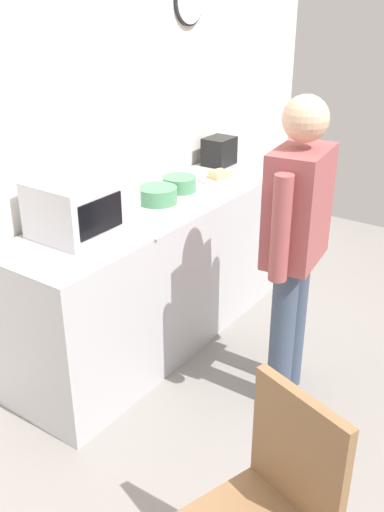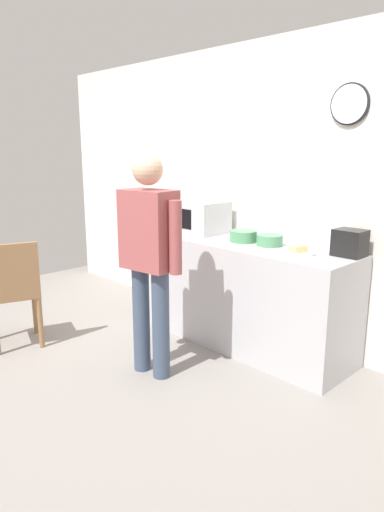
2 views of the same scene
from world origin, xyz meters
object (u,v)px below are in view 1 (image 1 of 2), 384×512
(microwave, at_px, (82,205))
(wooden_chair, at_px, (272,507))
(cereal_bowl, at_px, (158,195))
(toaster, at_px, (219,151))
(spoon_utensil, at_px, (196,207))
(salad_bowl, at_px, (179,184))
(person_standing, at_px, (296,235))
(fork_utensil, at_px, (161,233))
(sandwich_plate, at_px, (219,178))

(microwave, xyz_separation_m, wooden_chair, (-0.70, -1.53, -0.54))
(microwave, xyz_separation_m, cereal_bowl, (0.58, -0.04, -0.10))
(toaster, bearing_deg, spoon_utensil, -155.87)
(cereal_bowl, bearing_deg, salad_bowl, 5.77)
(cereal_bowl, height_order, toaster, toaster)
(person_standing, bearing_deg, wooden_chair, -156.13)
(cereal_bowl, xyz_separation_m, toaster, (0.90, 0.14, 0.05))
(spoon_utensil, bearing_deg, fork_utensil, -169.62)
(microwave, xyz_separation_m, salad_bowl, (0.84, -0.02, -0.10))
(toaster, relative_size, spoon_utensil, 1.29)
(salad_bowl, distance_m, spoon_utensil, 0.33)
(microwave, relative_size, toaster, 2.27)
(toaster, distance_m, wooden_chair, 2.76)
(microwave, height_order, toaster, microwave)
(salad_bowl, xyz_separation_m, fork_utensil, (-0.63, -0.34, -0.04))
(cereal_bowl, height_order, person_standing, person_standing)
(microwave, distance_m, spoon_utensil, 0.72)
(wooden_chair, bearing_deg, spoon_utensil, 42.85)
(salad_bowl, bearing_deg, sandwich_plate, -15.90)
(cereal_bowl, height_order, wooden_chair, cereal_bowl)
(toaster, relative_size, wooden_chair, 0.23)
(person_standing, height_order, wooden_chair, person_standing)
(cereal_bowl, bearing_deg, microwave, 175.88)
(microwave, relative_size, person_standing, 0.30)
(wooden_chair, bearing_deg, sandwich_plate, 37.22)
(spoon_utensil, xyz_separation_m, wooden_chair, (-1.35, -1.25, -0.40))
(fork_utensil, bearing_deg, toaster, 19.62)
(spoon_utensil, distance_m, person_standing, 0.74)
(toaster, xyz_separation_m, fork_utensil, (-1.27, -0.45, -0.10))
(microwave, xyz_separation_m, person_standing, (0.48, -1.00, -0.09))
(toaster, xyz_separation_m, spoon_utensil, (-0.83, -0.37, -0.10))
(microwave, relative_size, sandwich_plate, 1.83)
(microwave, distance_m, fork_utensil, 0.44)
(fork_utensil, bearing_deg, cereal_bowl, 40.06)
(sandwich_plate, bearing_deg, cereal_bowl, 173.44)
(spoon_utensil, relative_size, wooden_chair, 0.18)
(spoon_utensil, bearing_deg, person_standing, -102.49)
(spoon_utensil, bearing_deg, toaster, 24.13)
(salad_bowl, relative_size, toaster, 0.98)
(salad_bowl, height_order, cereal_bowl, cereal_bowl)
(sandwich_plate, xyz_separation_m, cereal_bowl, (-0.58, 0.07, 0.03))
(wooden_chair, bearing_deg, toaster, 36.66)
(microwave, distance_m, person_standing, 1.12)
(person_standing, bearing_deg, microwave, 115.79)
(salad_bowl, distance_m, person_standing, 1.05)
(toaster, bearing_deg, cereal_bowl, -171.27)
(salad_bowl, height_order, fork_utensil, salad_bowl)
(sandwich_plate, distance_m, person_standing, 1.12)
(salad_bowl, xyz_separation_m, spoon_utensil, (-0.19, -0.26, -0.04))
(salad_bowl, distance_m, fork_utensil, 0.72)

